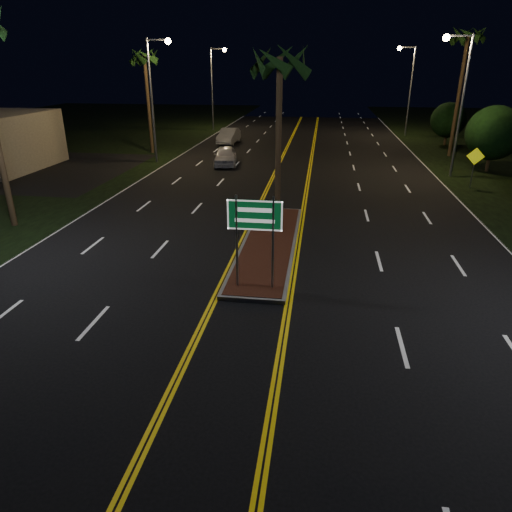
% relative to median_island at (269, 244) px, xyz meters
% --- Properties ---
extents(ground, '(120.00, 120.00, 0.00)m').
position_rel_median_island_xyz_m(ground, '(0.00, -7.00, -0.08)').
color(ground, black).
rests_on(ground, ground).
extents(median_island, '(2.25, 10.25, 0.17)m').
position_rel_median_island_xyz_m(median_island, '(0.00, 0.00, 0.00)').
color(median_island, gray).
rests_on(median_island, ground).
extents(highway_sign, '(1.80, 0.08, 3.20)m').
position_rel_median_island_xyz_m(highway_sign, '(0.00, -4.20, 2.32)').
color(highway_sign, gray).
rests_on(highway_sign, ground).
extents(streetlight_left_mid, '(1.91, 0.44, 9.00)m').
position_rel_median_island_xyz_m(streetlight_left_mid, '(-10.61, 17.00, 5.57)').
color(streetlight_left_mid, gray).
rests_on(streetlight_left_mid, ground).
extents(streetlight_left_far, '(1.91, 0.44, 9.00)m').
position_rel_median_island_xyz_m(streetlight_left_far, '(-10.61, 37.00, 5.57)').
color(streetlight_left_far, gray).
rests_on(streetlight_left_far, ground).
extents(streetlight_right_mid, '(1.91, 0.44, 9.00)m').
position_rel_median_island_xyz_m(streetlight_right_mid, '(10.61, 15.00, 5.57)').
color(streetlight_right_mid, gray).
rests_on(streetlight_right_mid, ground).
extents(streetlight_right_far, '(1.91, 0.44, 9.00)m').
position_rel_median_island_xyz_m(streetlight_right_far, '(10.61, 35.00, 5.57)').
color(streetlight_right_far, gray).
rests_on(streetlight_right_far, ground).
extents(palm_median, '(2.40, 2.40, 8.30)m').
position_rel_median_island_xyz_m(palm_median, '(0.00, 3.50, 7.19)').
color(palm_median, '#382819').
rests_on(palm_median, ground).
extents(palm_left_far, '(2.40, 2.40, 8.80)m').
position_rel_median_island_xyz_m(palm_left_far, '(-12.80, 21.00, 7.66)').
color(palm_left_far, '#382819').
rests_on(palm_left_far, ground).
extents(palm_right_far, '(2.40, 2.40, 10.30)m').
position_rel_median_island_xyz_m(palm_right_far, '(12.80, 23.00, 9.06)').
color(palm_right_far, '#382819').
rests_on(palm_right_far, ground).
extents(shrub_mid, '(3.78, 3.78, 4.62)m').
position_rel_median_island_xyz_m(shrub_mid, '(14.00, 17.00, 2.64)').
color(shrub_mid, '#382819').
rests_on(shrub_mid, ground).
extents(shrub_far, '(3.24, 3.24, 3.96)m').
position_rel_median_island_xyz_m(shrub_far, '(13.80, 29.00, 2.25)').
color(shrub_far, '#382819').
rests_on(shrub_far, ground).
extents(car_near, '(2.84, 5.19, 1.64)m').
position_rel_median_island_xyz_m(car_near, '(-5.31, 16.63, 0.74)').
color(car_near, silver).
rests_on(car_near, ground).
extents(car_far, '(2.36, 5.12, 1.68)m').
position_rel_median_island_xyz_m(car_far, '(-7.11, 27.01, 0.76)').
color(car_far, silver).
rests_on(car_far, ground).
extents(warning_sign, '(1.03, 0.21, 2.49)m').
position_rel_median_island_xyz_m(warning_sign, '(11.44, 11.81, 1.54)').
color(warning_sign, gray).
rests_on(warning_sign, ground).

